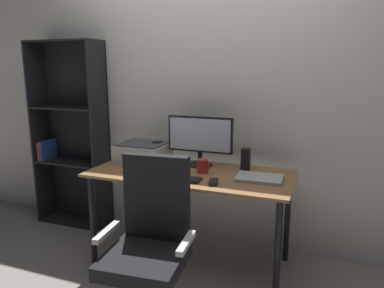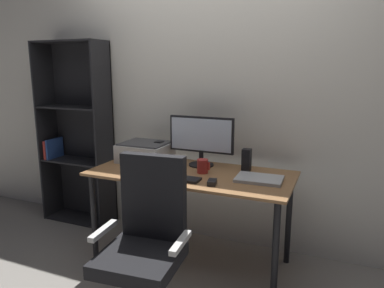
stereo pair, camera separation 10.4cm
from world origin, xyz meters
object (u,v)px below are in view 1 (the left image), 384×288
speaker_left (157,152)px  office_chair (149,252)px  desk (191,183)px  keyboard (181,178)px  printer (143,152)px  coffee_mug (202,166)px  speaker_right (246,159)px  mouse (213,182)px  bookshelf (72,135)px  laptop (260,178)px  monitor (200,138)px

speaker_left → office_chair: 1.07m
desk → keyboard: (0.00, -0.20, 0.10)m
speaker_left → printer: 0.12m
coffee_mug → speaker_right: bearing=32.6°
desk → mouse: mouse is taller
bookshelf → printer: bearing=-12.9°
speaker_right → office_chair: 1.06m
laptop → speaker_left: bearing=165.4°
monitor → printer: 0.51m
monitor → bookshelf: bookshelf is taller
laptop → speaker_left: size_ratio=1.88×
printer → office_chair: office_chair is taller
speaker_left → speaker_right: same height
desk → mouse: (0.25, -0.21, 0.10)m
keyboard → mouse: (0.24, -0.02, 0.01)m
office_chair → bookshelf: 1.81m
coffee_mug → laptop: size_ratio=0.32×
speaker_right → bookshelf: bookshelf is taller
laptop → printer: bearing=169.4°
coffee_mug → printer: (-0.57, 0.13, 0.03)m
speaker_right → keyboard: bearing=-133.1°
mouse → laptop: size_ratio=0.30×
desk → laptop: (0.52, 0.00, 0.10)m
laptop → speaker_left: (-0.89, 0.20, 0.07)m
office_chair → desk: bearing=86.5°
mouse → speaker_right: bearing=61.2°
laptop → speaker_left: 0.92m
printer → speaker_right: bearing=3.3°
mouse → speaker_left: speaker_left is taller
mouse → office_chair: size_ratio=0.10×
desk → bookshelf: 1.43m
desk → office_chair: size_ratio=1.50×
office_chair → keyboard: bearing=86.9°
speaker_left → office_chair: (0.40, -0.93, -0.37)m
mouse → laptop: 0.35m
desk → printer: (-0.48, 0.15, 0.17)m
laptop → desk: bearing=178.0°
desk → office_chair: office_chair is taller
monitor → speaker_right: size_ratio=3.14×
speaker_left → speaker_right: size_ratio=1.00×
bookshelf → coffee_mug: bearing=-13.0°
monitor → printer: monitor is taller
keyboard → desk: bearing=91.2°
laptop → speaker_right: 0.26m
desk → monitor: bearing=90.1°
desk → speaker_right: speaker_right is taller
desk → speaker_left: (-0.38, 0.20, 0.17)m
laptop → speaker_right: (-0.14, 0.20, 0.07)m
laptop → printer: (-1.00, 0.15, 0.07)m
laptop → speaker_right: bearing=124.0°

